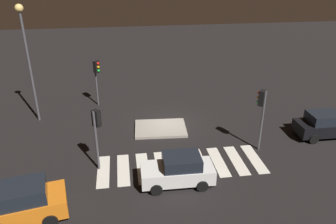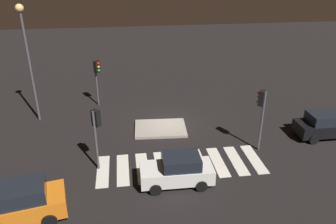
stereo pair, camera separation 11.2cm
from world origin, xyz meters
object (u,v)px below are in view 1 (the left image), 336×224
at_px(traffic_island, 160,128).
at_px(traffic_light_west, 97,72).
at_px(street_lamp, 26,46).
at_px(traffic_light_east, 262,106).
at_px(traffic_light_south, 97,125).
at_px(car_white, 178,170).
at_px(car_black, 325,125).
at_px(car_orange, 18,204).

height_order(traffic_island, traffic_light_west, traffic_light_west).
relative_size(traffic_light_west, street_lamp, 0.45).
relative_size(traffic_light_east, traffic_light_west, 1.05).
bearing_deg(street_lamp, traffic_light_south, -55.59).
relative_size(car_white, traffic_light_south, 1.08).
height_order(car_white, traffic_light_west, traffic_light_west).
relative_size(car_black, car_orange, 0.88).
distance_m(traffic_island, traffic_light_south, 6.52).
relative_size(traffic_light_south, traffic_light_east, 0.92).
relative_size(car_white, traffic_light_east, 0.99).
height_order(traffic_island, car_orange, car_orange).
distance_m(traffic_light_south, traffic_light_east, 9.95).
bearing_deg(traffic_light_east, street_lamp, 16.35).
height_order(car_white, street_lamp, street_lamp).
relative_size(car_orange, traffic_light_west, 1.21).
xyz_separation_m(car_black, traffic_light_west, (-15.61, 7.72, 2.05)).
xyz_separation_m(car_orange, traffic_light_east, (13.46, 4.60, 2.12)).
height_order(car_orange, traffic_light_east, traffic_light_east).
distance_m(car_orange, traffic_light_south, 5.56).
height_order(traffic_island, car_black, car_black).
bearing_deg(car_white, traffic_light_east, -152.37).
distance_m(traffic_light_east, street_lamp, 16.40).
bearing_deg(traffic_light_east, traffic_island, 8.57).
height_order(car_black, car_white, car_black).
height_order(car_black, car_orange, car_orange).
relative_size(traffic_island, traffic_light_east, 0.95).
bearing_deg(traffic_light_west, traffic_light_south, -47.45).
relative_size(traffic_light_south, street_lamp, 0.44).
xyz_separation_m(car_black, car_orange, (-18.70, -5.53, 0.08)).
bearing_deg(car_orange, street_lamp, -93.80).
bearing_deg(car_black, traffic_island, 167.41).
height_order(car_orange, traffic_light_south, traffic_light_south).
distance_m(car_black, traffic_light_west, 17.54).
relative_size(car_orange, traffic_light_east, 1.15).
relative_size(car_orange, traffic_light_south, 1.25).
height_order(car_black, traffic_light_west, traffic_light_west).
distance_m(car_black, traffic_light_south, 15.37).
distance_m(traffic_light_south, street_lamp, 9.19).
bearing_deg(street_lamp, car_black, -15.38).
distance_m(traffic_island, car_orange, 11.19).
bearing_deg(street_lamp, traffic_light_west, 26.16).
height_order(traffic_light_east, street_lamp, street_lamp).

